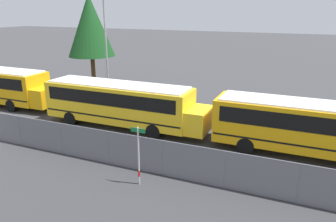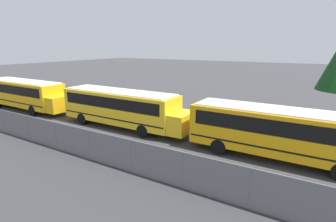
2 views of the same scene
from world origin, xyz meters
name	(u,v)px [view 2 (image 2 of 2)]	position (x,y,z in m)	size (l,w,h in m)	color
school_bus_1	(25,92)	(-30.64, 5.37, 1.79)	(11.60, 2.56, 3.00)	yellow
school_bus_2	(122,106)	(-17.91, 5.83, 1.79)	(11.60, 2.56, 3.00)	yellow
school_bus_3	(284,131)	(-5.77, 5.81, 1.79)	(11.60, 2.56, 3.00)	#EDA80F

